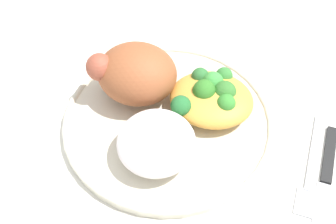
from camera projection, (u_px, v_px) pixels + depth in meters
The scene contains 7 objects.
ground_plane at pixel (168, 125), 0.54m from camera, with size 2.00×2.00×0.00m, color silver.
plate at pixel (168, 121), 0.53m from camera, with size 0.25×0.25×0.01m.
roasted_chicken at pixel (135, 73), 0.52m from camera, with size 0.11×0.09×0.07m.
rice_pile at pixel (154, 142), 0.48m from camera, with size 0.09×0.09×0.04m, color white.
mac_cheese_with_broccoli at pixel (211, 96), 0.52m from camera, with size 0.10×0.09×0.04m.
fork at pixel (311, 168), 0.49m from camera, with size 0.03×0.14×0.01m.
knife at pixel (326, 182), 0.48m from camera, with size 0.03×0.19×0.01m.
Camera 1 is at (-0.08, 0.32, 0.42)m, focal length 46.71 mm.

